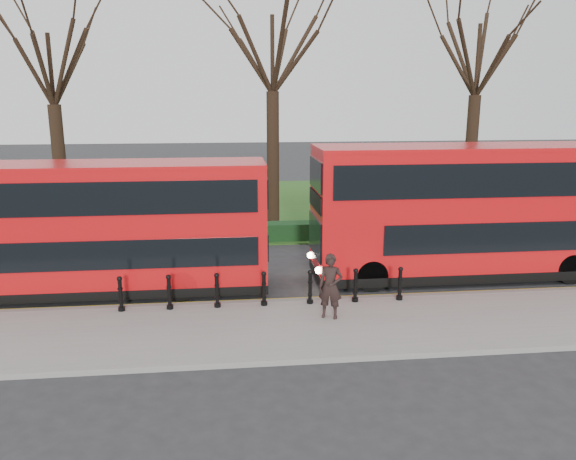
{
  "coord_description": "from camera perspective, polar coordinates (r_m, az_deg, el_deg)",
  "views": [
    {
      "loc": [
        -0.28,
        -17.18,
        6.29
      ],
      "look_at": [
        1.68,
        0.5,
        2.0
      ],
      "focal_mm": 35.0,
      "sensor_mm": 36.0,
      "label": 1
    }
  ],
  "objects": [
    {
      "name": "bus_rear",
      "position": [
        20.63,
        18.92,
        1.76
      ],
      "size": [
        11.63,
        2.67,
        4.63
      ],
      "color": "red",
      "rests_on": "ground"
    },
    {
      "name": "ground",
      "position": [
        18.3,
        -5.09,
        -6.6
      ],
      "size": [
        120.0,
        120.0,
        0.0
      ],
      "primitive_type": "plane",
      "color": "#28282B",
      "rests_on": "ground"
    },
    {
      "name": "bus_lead",
      "position": [
        18.87,
        -18.61,
        0.1
      ],
      "size": [
        10.63,
        2.44,
        4.23
      ],
      "color": "red",
      "rests_on": "ground"
    },
    {
      "name": "tree_right",
      "position": [
        29.89,
        18.78,
        16.75
      ],
      "size": [
        7.32,
        7.32,
        11.43
      ],
      "color": "black",
      "rests_on": "ground"
    },
    {
      "name": "hedge",
      "position": [
        24.69,
        -5.49,
        -0.3
      ],
      "size": [
        60.0,
        0.9,
        0.8
      ],
      "primitive_type": "cube",
      "color": "black",
      "rests_on": "ground"
    },
    {
      "name": "grass_verge",
      "position": [
        32.78,
        -5.72,
        2.48
      ],
      "size": [
        60.0,
        18.0,
        0.06
      ],
      "primitive_type": "cube",
      "color": "#2A531B",
      "rests_on": "ground"
    },
    {
      "name": "bollard_row",
      "position": [
        16.83,
        -2.46,
        -6.03
      ],
      "size": [
        8.5,
        0.15,
        1.0
      ],
      "color": "black",
      "rests_on": "pavement"
    },
    {
      "name": "kerb",
      "position": [
        17.33,
        -5.02,
        -7.51
      ],
      "size": [
        60.0,
        0.25,
        0.16
      ],
      "primitive_type": "cube",
      "color": "slate",
      "rests_on": "ground"
    },
    {
      "name": "yellow_line_inner",
      "position": [
        17.82,
        -5.05,
        -7.14
      ],
      "size": [
        60.0,
        0.1,
        0.01
      ],
      "primitive_type": "cube",
      "color": "yellow",
      "rests_on": "ground"
    },
    {
      "name": "pedestrian",
      "position": [
        15.81,
        4.33,
        -5.73
      ],
      "size": [
        0.79,
        0.64,
        1.85
      ],
      "primitive_type": "imported",
      "rotation": [
        0.0,
        0.0,
        -0.34
      ],
      "color": "black",
      "rests_on": "pavement"
    },
    {
      "name": "yellow_line_outer",
      "position": [
        17.64,
        -5.04,
        -7.37
      ],
      "size": [
        60.0,
        0.1,
        0.01
      ],
      "primitive_type": "cube",
      "color": "yellow",
      "rests_on": "ground"
    },
    {
      "name": "tree_left",
      "position": [
        28.29,
        -23.03,
        15.49
      ],
      "size": [
        6.83,
        6.83,
        10.67
      ],
      "color": "black",
      "rests_on": "ground"
    },
    {
      "name": "tree_mid",
      "position": [
        27.37,
        -1.6,
        18.26
      ],
      "size": [
        7.51,
        7.51,
        11.74
      ],
      "color": "black",
      "rests_on": "ground"
    },
    {
      "name": "pavement",
      "position": [
        15.48,
        -4.83,
        -10.16
      ],
      "size": [
        60.0,
        4.0,
        0.15
      ],
      "primitive_type": "cube",
      "color": "gray",
      "rests_on": "ground"
    }
  ]
}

